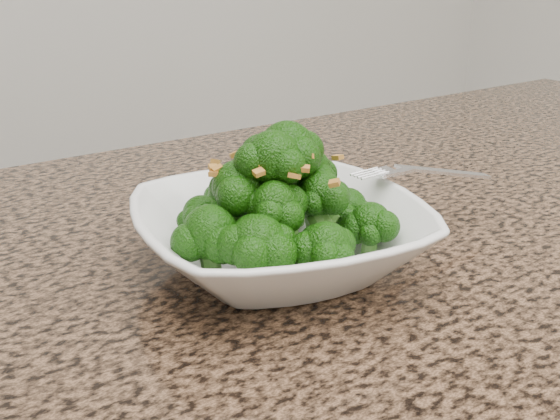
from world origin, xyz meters
TOP-DOWN VIEW (x-y plane):
  - granite_counter at (0.00, 0.30)m, footprint 1.64×1.04m
  - bowl at (-0.11, 0.41)m, footprint 0.27×0.27m
  - broccoli_pile at (-0.11, 0.41)m, footprint 0.20×0.20m
  - garlic_topping at (-0.11, 0.41)m, footprint 0.12×0.12m
  - fork at (0.02, 0.41)m, footprint 0.17×0.06m

SIDE VIEW (x-z plane):
  - granite_counter at x=0.00m, z-range 0.87..0.90m
  - bowl at x=-0.11m, z-range 0.90..0.95m
  - fork at x=0.02m, z-range 0.95..0.97m
  - broccoli_pile at x=-0.11m, z-range 0.95..1.03m
  - garlic_topping at x=-0.11m, z-range 1.03..1.03m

